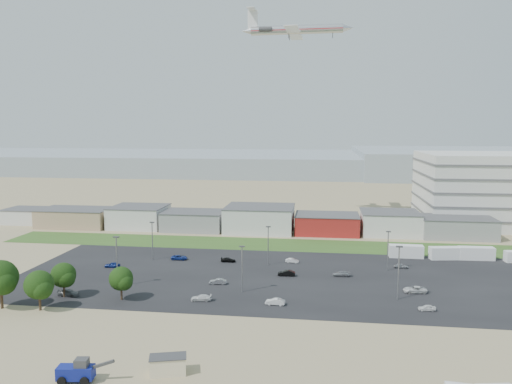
% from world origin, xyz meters
% --- Properties ---
extents(ground, '(700.00, 700.00, 0.00)m').
position_xyz_m(ground, '(0.00, 0.00, 0.00)').
color(ground, '#8E7F5A').
rests_on(ground, ground).
extents(parking_lot, '(120.00, 50.00, 0.01)m').
position_xyz_m(parking_lot, '(5.00, 20.00, 0.01)').
color(parking_lot, black).
rests_on(parking_lot, ground).
extents(grass_strip, '(160.00, 16.00, 0.02)m').
position_xyz_m(grass_strip, '(0.00, 52.00, 0.01)').
color(grass_strip, '#355720').
rests_on(grass_strip, ground).
extents(hills_backdrop, '(700.00, 200.00, 9.00)m').
position_xyz_m(hills_backdrop, '(40.00, 315.00, 4.50)').
color(hills_backdrop, gray).
rests_on(hills_backdrop, ground).
extents(building_row, '(170.00, 20.00, 8.00)m').
position_xyz_m(building_row, '(-17.00, 71.00, 4.00)').
color(building_row, silver).
rests_on(building_row, ground).
extents(portable_shed, '(5.58, 3.90, 2.55)m').
position_xyz_m(portable_shed, '(-6.18, -27.12, 1.27)').
color(portable_shed, beige).
rests_on(portable_shed, ground).
extents(telehandler, '(7.95, 3.49, 3.21)m').
position_xyz_m(telehandler, '(-17.72, -30.84, 1.60)').
color(telehandler, navy).
rests_on(telehandler, ground).
extents(box_trailer_a, '(8.73, 2.79, 3.27)m').
position_xyz_m(box_trailer_a, '(36.45, 41.99, 1.63)').
color(box_trailer_a, silver).
rests_on(box_trailer_a, ground).
extents(box_trailer_b, '(8.77, 3.96, 3.17)m').
position_xyz_m(box_trailer_b, '(46.46, 41.54, 1.59)').
color(box_trailer_b, silver).
rests_on(box_trailer_b, ground).
extents(box_trailer_c, '(8.82, 3.07, 3.27)m').
position_xyz_m(box_trailer_c, '(54.10, 42.20, 1.64)').
color(box_trailer_c, silver).
rests_on(box_trailer_c, ground).
extents(tree_left, '(6.98, 6.98, 10.47)m').
position_xyz_m(tree_left, '(-44.91, -6.91, 5.24)').
color(tree_left, black).
rests_on(tree_left, ground).
extents(tree_mid, '(5.73, 5.73, 8.60)m').
position_xyz_m(tree_mid, '(-37.23, -6.87, 4.30)').
color(tree_mid, black).
rests_on(tree_mid, ground).
extents(tree_right, '(5.30, 5.30, 7.96)m').
position_xyz_m(tree_right, '(-36.60, 0.70, 3.98)').
color(tree_right, black).
rests_on(tree_right, ground).
extents(tree_near, '(5.02, 5.02, 7.54)m').
position_xyz_m(tree_near, '(-24.53, 0.70, 3.77)').
color(tree_near, black).
rests_on(tree_near, ground).
extents(lightpole_front_l, '(1.28, 0.53, 10.91)m').
position_xyz_m(lightpole_front_l, '(-28.69, 8.56, 5.45)').
color(lightpole_front_l, slate).
rests_on(lightpole_front_l, ground).
extents(lightpole_front_m, '(1.14, 0.48, 9.71)m').
position_xyz_m(lightpole_front_m, '(-1.69, 8.63, 4.85)').
color(lightpole_front_m, slate).
rests_on(lightpole_front_m, ground).
extents(lightpole_front_r, '(1.27, 0.53, 10.79)m').
position_xyz_m(lightpole_front_r, '(29.56, 8.21, 5.40)').
color(lightpole_front_r, slate).
rests_on(lightpole_front_r, ground).
extents(lightpole_back_l, '(1.16, 0.48, 9.88)m').
position_xyz_m(lightpole_back_l, '(-28.68, 30.77, 4.94)').
color(lightpole_back_l, slate).
rests_on(lightpole_back_l, ground).
extents(lightpole_back_m, '(1.14, 0.48, 9.72)m').
position_xyz_m(lightpole_back_m, '(1.35, 29.96, 4.86)').
color(lightpole_back_m, slate).
rests_on(lightpole_back_m, ground).
extents(lightpole_back_r, '(1.12, 0.47, 9.52)m').
position_xyz_m(lightpole_back_r, '(30.06, 28.83, 4.76)').
color(lightpole_back_r, slate).
rests_on(lightpole_back_r, ground).
extents(airliner, '(40.83, 28.49, 11.82)m').
position_xyz_m(airliner, '(4.30, 93.68, 68.63)').
color(airliner, silver).
extents(parked_car_0, '(4.88, 2.50, 1.32)m').
position_xyz_m(parked_car_0, '(33.69, 12.91, 0.66)').
color(parked_car_0, silver).
rests_on(parked_car_0, ground).
extents(parked_car_2, '(3.24, 1.43, 1.08)m').
position_xyz_m(parked_car_2, '(34.06, 2.62, 0.54)').
color(parked_car_2, silver).
rests_on(parked_car_2, ground).
extents(parked_car_3, '(4.19, 2.04, 1.17)m').
position_xyz_m(parked_car_3, '(-8.80, 2.23, 0.59)').
color(parked_car_3, silver).
rests_on(parked_car_3, ground).
extents(parked_car_4, '(3.79, 1.62, 1.22)m').
position_xyz_m(parked_car_4, '(-7.76, 12.93, 0.61)').
color(parked_car_4, '#A5A5AA').
rests_on(parked_car_4, ground).
extents(parked_car_5, '(3.77, 1.66, 1.26)m').
position_xyz_m(parked_car_5, '(-36.04, 22.52, 0.63)').
color(parked_car_5, navy).
rests_on(parked_car_5, ground).
extents(parked_car_6, '(3.80, 1.62, 1.09)m').
position_xyz_m(parked_car_6, '(-8.97, 31.21, 0.55)').
color(parked_car_6, black).
rests_on(parked_car_6, ground).
extents(parked_car_7, '(4.01, 1.50, 1.31)m').
position_xyz_m(parked_car_7, '(6.57, 21.12, 0.65)').
color(parked_car_7, black).
rests_on(parked_car_7, ground).
extents(parked_car_8, '(3.35, 1.50, 1.12)m').
position_xyz_m(parked_car_8, '(33.64, 31.23, 0.56)').
color(parked_car_8, '#A5A5AA').
rests_on(parked_car_8, ground).
extents(parked_car_9, '(4.28, 2.08, 1.17)m').
position_xyz_m(parked_car_9, '(-21.90, 31.64, 0.59)').
color(parked_car_9, navy).
rests_on(parked_car_9, ground).
extents(parked_car_10, '(4.48, 1.94, 1.28)m').
position_xyz_m(parked_car_10, '(-36.12, 1.42, 0.64)').
color(parked_car_10, '#595B5E').
rests_on(parked_car_10, ground).
extents(parked_car_11, '(3.36, 1.36, 1.08)m').
position_xyz_m(parked_car_11, '(7.14, 32.77, 0.54)').
color(parked_car_11, silver).
rests_on(parked_car_11, ground).
extents(parked_car_12, '(4.04, 1.72, 1.16)m').
position_xyz_m(parked_car_12, '(19.01, 22.51, 0.58)').
color(parked_car_12, '#A5A5AA').
rests_on(parked_car_12, ground).
extents(parked_car_13, '(3.84, 1.61, 1.23)m').
position_xyz_m(parked_car_13, '(5.83, 1.94, 0.62)').
color(parked_car_13, silver).
rests_on(parked_car_13, ground).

